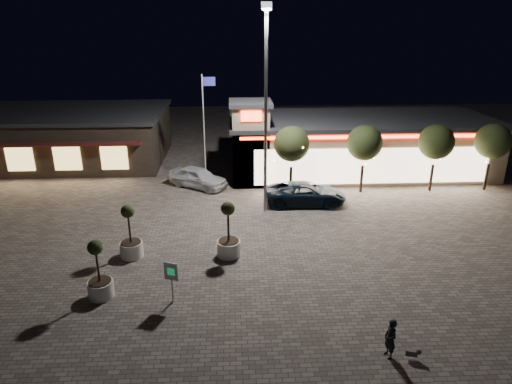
{
  "coord_description": "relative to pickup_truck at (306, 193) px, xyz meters",
  "views": [
    {
      "loc": [
        0.04,
        -18.78,
        11.56
      ],
      "look_at": [
        1.32,
        6.0,
        2.05
      ],
      "focal_mm": 32.0,
      "sensor_mm": 36.0,
      "label": 1
    }
  ],
  "objects": [
    {
      "name": "ground",
      "position": [
        -4.77,
        -9.02,
        -0.73
      ],
      "size": [
        90.0,
        90.0,
        0.0
      ],
      "primitive_type": "plane",
      "color": "#70645A",
      "rests_on": "ground"
    },
    {
      "name": "retail_building",
      "position": [
        4.73,
        6.79,
        1.48
      ],
      "size": [
        20.4,
        8.4,
        6.1
      ],
      "color": "tan",
      "rests_on": "ground"
    },
    {
      "name": "restaurant_building",
      "position": [
        -18.78,
        10.95,
        1.43
      ],
      "size": [
        16.4,
        11.0,
        4.3
      ],
      "color": "#382D23",
      "rests_on": "ground"
    },
    {
      "name": "floodlight_pole",
      "position": [
        -2.77,
        -1.02,
        6.29
      ],
      "size": [
        0.6,
        0.4,
        12.38
      ],
      "color": "gray",
      "rests_on": "ground"
    },
    {
      "name": "flagpole",
      "position": [
        -6.68,
        3.98,
        4.02
      ],
      "size": [
        0.95,
        0.1,
        8.0
      ],
      "color": "white",
      "rests_on": "ground"
    },
    {
      "name": "string_tree_a",
      "position": [
        -0.77,
        1.98,
        2.83
      ],
      "size": [
        2.42,
        2.42,
        4.79
      ],
      "color": "#332319",
      "rests_on": "ground"
    },
    {
      "name": "string_tree_b",
      "position": [
        4.23,
        1.98,
        2.83
      ],
      "size": [
        2.42,
        2.42,
        4.79
      ],
      "color": "#332319",
      "rests_on": "ground"
    },
    {
      "name": "string_tree_c",
      "position": [
        9.23,
        1.98,
        2.83
      ],
      "size": [
        2.42,
        2.42,
        4.79
      ],
      "color": "#332319",
      "rests_on": "ground"
    },
    {
      "name": "string_tree_d",
      "position": [
        13.23,
        1.98,
        2.83
      ],
      "size": [
        2.42,
        2.42,
        4.79
      ],
      "color": "#332319",
      "rests_on": "ground"
    },
    {
      "name": "pickup_truck",
      "position": [
        0.0,
        0.0,
        0.0
      ],
      "size": [
        5.34,
        2.66,
        1.46
      ],
      "primitive_type": "imported",
      "rotation": [
        0.0,
        0.0,
        1.52
      ],
      "color": "black",
      "rests_on": "ground"
    },
    {
      "name": "white_sedan",
      "position": [
        -7.34,
        3.57,
        0.02
      ],
      "size": [
        4.67,
        3.87,
        1.5
      ],
      "primitive_type": "imported",
      "rotation": [
        0.0,
        0.0,
        1.0
      ],
      "color": "silver",
      "rests_on": "ground"
    },
    {
      "name": "pedestrian",
      "position": [
        0.78,
        -14.69,
        0.05
      ],
      "size": [
        0.49,
        0.64,
        1.56
      ],
      "primitive_type": "imported",
      "rotation": [
        0.0,
        0.0,
        -1.35
      ],
      "color": "black",
      "rests_on": "ground"
    },
    {
      "name": "dog",
      "position": [
        1.63,
        -14.87,
        -0.43
      ],
      "size": [
        0.56,
        0.29,
        0.3
      ],
      "color": "#59514C",
      "rests_on": "ground"
    },
    {
      "name": "planter_left",
      "position": [
        -10.06,
        -6.63,
        0.16
      ],
      "size": [
        1.17,
        1.17,
        2.87
      ],
      "color": "silver",
      "rests_on": "ground"
    },
    {
      "name": "planter_mid",
      "position": [
        -10.68,
        -10.25,
        0.13
      ],
      "size": [
        1.12,
        1.12,
        2.76
      ],
      "color": "silver",
      "rests_on": "ground"
    },
    {
      "name": "planter_right",
      "position": [
        -5.06,
        -6.79,
        0.2
      ],
      "size": [
        1.22,
        1.22,
        3.01
      ],
      "color": "silver",
      "rests_on": "ground"
    },
    {
      "name": "valet_sign",
      "position": [
        -7.47,
        -10.8,
        0.61
      ],
      "size": [
        0.61,
        0.27,
        1.92
      ],
      "color": "gray",
      "rests_on": "ground"
    }
  ]
}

